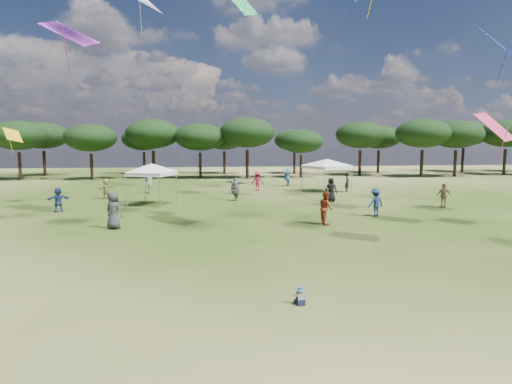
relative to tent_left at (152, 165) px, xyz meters
The scene contains 6 objects.
ground 22.66m from the tent_left, 74.91° to the right, with size 140.00×140.00×0.00m, color #394F17.
tree_line 27.11m from the tent_left, 72.22° to the left, with size 108.78×17.63×7.77m.
tent_left is the anchor object (origin of this frame).
tent_right 16.09m from the tent_left, 24.28° to the left, with size 6.15×6.15×3.27m.
toddler 20.79m from the tent_left, 72.62° to the right, with size 0.35×0.38×0.50m.
festival_crowd 7.43m from the tent_left, 18.45° to the left, with size 26.76×22.38×1.92m.
Camera 1 is at (-2.29, -9.01, 4.40)m, focal length 30.00 mm.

